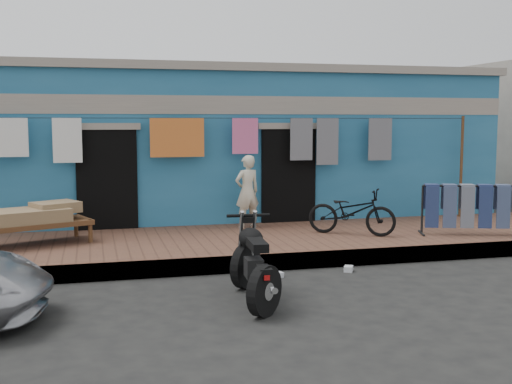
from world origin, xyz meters
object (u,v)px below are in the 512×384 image
at_px(bicycle, 352,207).
at_px(jeans_rack, 475,209).
at_px(motorcycle, 254,260).
at_px(charpoy, 33,225).
at_px(seated_person, 247,191).

bearing_deg(bicycle, jeans_rack, -69.89).
xyz_separation_m(bicycle, motorcycle, (-2.48, -2.80, -0.23)).
xyz_separation_m(motorcycle, charpoy, (-2.89, 3.21, 0.05)).
bearing_deg(seated_person, bicycle, 127.05).
bearing_deg(jeans_rack, seated_person, 154.45).
height_order(charpoy, jeans_rack, jeans_rack).
height_order(seated_person, charpoy, seated_person).
bearing_deg(jeans_rack, motorcycle, -153.90).
bearing_deg(charpoy, jeans_rack, -7.43).
distance_m(seated_person, bicycle, 2.01).
bearing_deg(bicycle, charpoy, 120.73).
distance_m(seated_person, jeans_rack, 4.10).
relative_size(bicycle, motorcycle, 0.94).
relative_size(charpoy, jeans_rack, 1.07).
relative_size(seated_person, motorcycle, 0.83).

